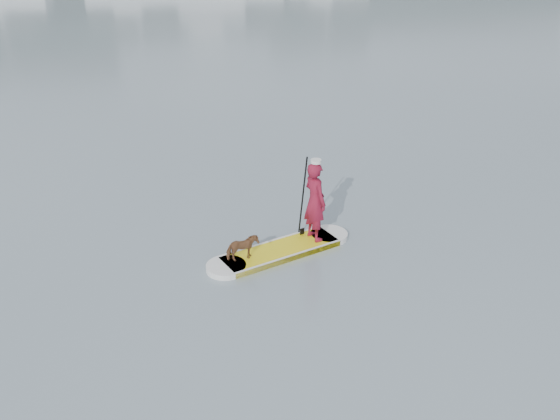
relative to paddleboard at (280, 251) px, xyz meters
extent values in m
plane|color=slate|center=(0.34, 0.25, -0.06)|extent=(140.00, 140.00, 0.00)
cube|color=yellow|center=(0.00, 0.00, 0.00)|extent=(2.62, 1.50, 0.12)
cylinder|color=silver|center=(-1.19, -0.37, 0.00)|extent=(0.80, 0.80, 0.12)
cylinder|color=silver|center=(1.19, 0.37, 0.00)|extent=(0.80, 0.80, 0.12)
cube|color=silver|center=(-0.11, 0.35, 0.00)|extent=(2.41, 0.80, 0.12)
cube|color=silver|center=(0.11, -0.35, 0.00)|extent=(2.41, 0.80, 0.12)
imported|color=maroon|center=(0.81, 0.25, 0.92)|extent=(0.57, 0.72, 1.71)
cylinder|color=silver|center=(0.81, 0.25, 1.81)|extent=(0.22, 0.22, 0.07)
imported|color=brown|center=(-0.84, -0.26, 0.33)|extent=(0.67, 0.39, 0.53)
cylinder|color=black|center=(0.61, 0.47, 0.94)|extent=(0.12, 0.29, 1.89)
cube|color=black|center=(0.61, 0.47, 0.04)|extent=(0.10, 0.05, 0.32)
camera|label=1|loc=(-2.80, -10.80, 6.47)|focal=40.00mm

